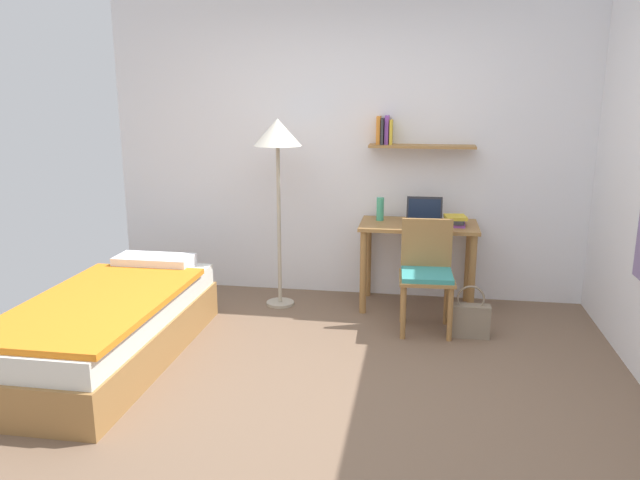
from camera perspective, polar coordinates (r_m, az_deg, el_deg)
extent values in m
plane|color=brown|center=(3.92, -0.23, -13.99)|extent=(5.28, 5.28, 0.00)
cube|color=white|center=(5.50, 3.33, 8.21)|extent=(4.40, 0.05, 2.60)
cube|color=#9E703D|center=(5.33, 9.38, 8.54)|extent=(0.89, 0.22, 0.02)
cube|color=orange|center=(5.36, 5.44, 10.06)|extent=(0.03, 0.15, 0.24)
cube|color=#333338|center=(5.35, 5.80, 9.94)|extent=(0.02, 0.17, 0.22)
cube|color=purple|center=(5.37, 6.19, 10.07)|extent=(0.03, 0.13, 0.24)
cube|color=gold|center=(5.36, 6.58, 9.88)|extent=(0.02, 0.14, 0.21)
cube|color=#9E703D|center=(4.54, -18.81, -8.80)|extent=(0.87, 1.99, 0.28)
cube|color=silver|center=(4.46, -19.02, -6.19)|extent=(0.83, 1.93, 0.16)
cube|color=orange|center=(4.33, -19.86, -5.45)|extent=(0.88, 1.63, 0.04)
cube|color=white|center=(5.09, -15.04, -1.97)|extent=(0.61, 0.28, 0.10)
cube|color=#9E703D|center=(5.24, 9.10, 1.35)|extent=(0.97, 0.55, 0.03)
cylinder|color=#9E703D|center=(5.13, 4.01, -3.01)|extent=(0.06, 0.06, 0.70)
cylinder|color=#9E703D|center=(5.13, 13.85, -3.39)|extent=(0.06, 0.06, 0.70)
cylinder|color=#9E703D|center=(5.56, 4.46, -1.69)|extent=(0.06, 0.06, 0.70)
cylinder|color=#9E703D|center=(5.56, 13.52, -2.03)|extent=(0.06, 0.06, 0.70)
cube|color=#9E703D|center=(4.77, 9.82, -3.52)|extent=(0.43, 0.43, 0.03)
cube|color=teal|center=(4.76, 9.84, -3.17)|extent=(0.40, 0.40, 0.04)
cube|color=#9E703D|center=(4.89, 9.83, -0.23)|extent=(0.39, 0.05, 0.38)
cylinder|color=#9E703D|center=(4.67, 7.70, -6.65)|extent=(0.04, 0.04, 0.41)
cylinder|color=#9E703D|center=(4.69, 11.93, -6.74)|extent=(0.04, 0.04, 0.41)
cylinder|color=#9E703D|center=(5.00, 7.65, -5.29)|extent=(0.04, 0.04, 0.41)
cylinder|color=#9E703D|center=(5.02, 11.59, -5.38)|extent=(0.04, 0.04, 0.41)
cylinder|color=#B2A893|center=(5.43, -3.69, -5.82)|extent=(0.24, 0.24, 0.02)
cylinder|color=#B2A893|center=(5.24, -3.81, 1.29)|extent=(0.03, 0.03, 1.35)
cone|color=silver|center=(5.13, -3.95, 9.90)|extent=(0.39, 0.39, 0.22)
cube|color=black|center=(5.20, 9.57, 1.48)|extent=(0.30, 0.23, 0.01)
cube|color=black|center=(5.26, 9.62, 2.81)|extent=(0.30, 0.08, 0.21)
cube|color=black|center=(5.26, 9.62, 2.78)|extent=(0.27, 0.06, 0.17)
cylinder|color=#42A87F|center=(5.30, 5.58, 2.87)|extent=(0.06, 0.06, 0.20)
cube|color=purple|center=(5.22, 12.45, 1.47)|extent=(0.15, 0.22, 0.03)
cube|color=#333338|center=(5.21, 12.38, 1.76)|extent=(0.16, 0.24, 0.03)
cube|color=gold|center=(5.21, 12.40, 2.06)|extent=(0.19, 0.21, 0.03)
cube|color=gray|center=(4.83, 13.64, -7.26)|extent=(0.30, 0.11, 0.25)
torus|color=gray|center=(4.77, 13.76, -5.29)|extent=(0.21, 0.02, 0.21)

